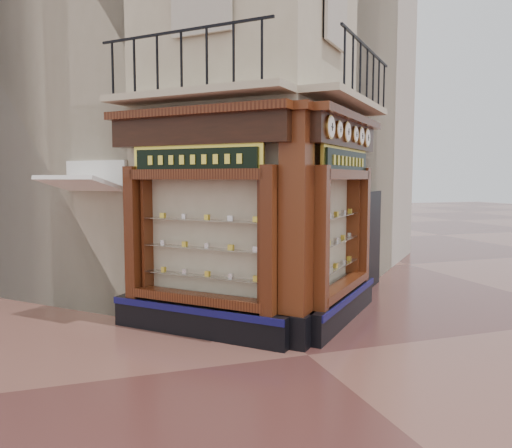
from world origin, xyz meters
name	(u,v)px	position (x,y,z in m)	size (l,w,h in m)	color
ground	(308,355)	(0.00, 0.00, 0.00)	(80.00, 80.00, 0.00)	#472421
main_building	(212,55)	(0.00, 6.16, 6.00)	(8.00, 8.00, 12.00)	#BDAE93
neighbour_left	(111,86)	(-2.47, 8.63, 5.50)	(8.00, 8.00, 11.00)	#B3AC9C
neighbour_right	(268,95)	(2.47, 8.63, 5.50)	(8.00, 8.00, 11.00)	#B3AC9C
shopfront_left	(198,224)	(-1.41, 1.57, 1.98)	(2.86, 2.86, 3.98)	black
shopfront_right	(341,220)	(1.41, 1.57, 1.98)	(2.86, 2.86, 3.98)	black
corner_pilaster	(296,229)	(0.00, 0.50, 1.95)	(0.85, 0.85, 3.98)	black
balcony	(275,97)	(0.00, 1.49, 4.22)	(5.94, 2.97, 1.03)	#BDAE93
clock_a	(330,127)	(0.58, 0.48, 3.62)	(0.31, 0.31, 0.40)	#BA903E
clock_b	(339,130)	(0.92, 0.82, 3.62)	(0.25, 0.25, 0.31)	#BA903E
clock_c	(347,132)	(1.27, 1.17, 3.62)	(0.30, 0.30, 0.37)	#BA903E
clock_d	(355,134)	(1.66, 1.56, 3.62)	(0.26, 0.26, 0.31)	#BA903E
clock_e	(361,136)	(1.98, 1.87, 3.62)	(0.29, 0.29, 0.36)	#BA903E
clock_f	(367,138)	(2.32, 2.21, 3.62)	(0.31, 0.31, 0.39)	#BA903E
awning	(84,320)	(-3.37, 3.16, 0.00)	(1.53, 0.92, 0.08)	silver
signboard_left	(195,160)	(-1.46, 1.51, 3.10)	(1.89, 1.89, 0.51)	gold
signboard_right	(346,161)	(1.46, 1.51, 3.10)	(2.00, 2.00, 0.53)	gold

